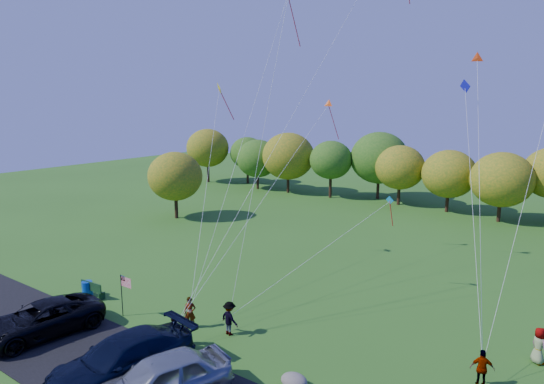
{
  "coord_description": "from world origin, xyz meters",
  "views": [
    {
      "loc": [
        15.03,
        -15.99,
        12.03
      ],
      "look_at": [
        -0.94,
        6.0,
        6.92
      ],
      "focal_mm": 32.0,
      "sensor_mm": 36.0,
      "label": 1
    }
  ],
  "objects": [
    {
      "name": "minivan_navy",
      "position": [
        -1.55,
        -4.26,
        1.02
      ],
      "size": [
        3.73,
        6.99,
        1.93
      ],
      "primitive_type": "imported",
      "rotation": [
        0.0,
        0.0,
        -0.16
      ],
      "color": "black",
      "rests_on": "asphalt_lane"
    },
    {
      "name": "flyer_e",
      "position": [
        12.86,
        8.08,
        0.87
      ],
      "size": [
        1.0,
        0.99,
        1.74
      ],
      "primitive_type": "imported",
      "rotation": [
        0.0,
        0.0,
        2.39
      ],
      "color": "#4C4C59",
      "rests_on": "ground"
    },
    {
      "name": "trash_barrel",
      "position": [
        -11.14,
        0.37,
        0.48
      ],
      "size": [
        0.65,
        0.65,
        0.97
      ],
      "primitive_type": "cylinder",
      "color": "#0B3DA5",
      "rests_on": "ground"
    },
    {
      "name": "flyer_d",
      "position": [
        11.2,
        4.52,
        0.84
      ],
      "size": [
        1.07,
        0.73,
        1.68
      ],
      "primitive_type": "imported",
      "rotation": [
        0.0,
        0.0,
        3.51
      ],
      "color": "#4C4C59",
      "rests_on": "ground"
    },
    {
      "name": "minivan_dark",
      "position": [
        -8.39,
        -4.09,
        0.92
      ],
      "size": [
        3.65,
        6.49,
        1.71
      ],
      "primitive_type": "imported",
      "rotation": [
        0.0,
        0.0,
        -0.14
      ],
      "color": "black",
      "rests_on": "asphalt_lane"
    },
    {
      "name": "treeline",
      "position": [
        0.17,
        36.49,
        4.8
      ],
      "size": [
        76.01,
        27.6,
        8.32
      ],
      "color": "#3B2115",
      "rests_on": "ground"
    },
    {
      "name": "park_bench",
      "position": [
        -10.71,
        0.45,
        0.55
      ],
      "size": [
        1.86,
        0.51,
        1.03
      ],
      "rotation": [
        0.0,
        0.0,
        0.06
      ],
      "color": "#123218",
      "rests_on": "ground"
    },
    {
      "name": "flyer_c",
      "position": [
        -0.62,
        1.78,
        0.9
      ],
      "size": [
        1.25,
        0.84,
        1.8
      ],
      "primitive_type": "imported",
      "rotation": [
        0.0,
        0.0,
        2.98
      ],
      "color": "#4C4C59",
      "rests_on": "ground"
    },
    {
      "name": "flyer_b",
      "position": [
        -2.0,
        -0.8,
        0.76
      ],
      "size": [
        0.94,
        0.91,
        1.52
      ],
      "primitive_type": "imported",
      "rotation": [
        0.0,
        0.0,
        -0.66
      ],
      "color": "#4C4C59",
      "rests_on": "ground"
    },
    {
      "name": "ground",
      "position": [
        0.0,
        0.0,
        0.0
      ],
      "size": [
        140.0,
        140.0,
        0.0
      ],
      "primitive_type": "plane",
      "color": "#2D611B",
      "rests_on": "ground"
    },
    {
      "name": "flyer_a",
      "position": [
        -2.81,
        1.08,
        0.87
      ],
      "size": [
        0.75,
        0.73,
        1.74
      ],
      "primitive_type": "imported",
      "rotation": [
        0.0,
        0.0,
        0.7
      ],
      "color": "#4C4C59",
      "rests_on": "ground"
    },
    {
      "name": "minivan_silver",
      "position": [
        1.06,
        -4.38,
        1.06
      ],
      "size": [
        4.18,
        6.3,
        1.99
      ],
      "primitive_type": "imported",
      "rotation": [
        0.0,
        0.0,
        -0.34
      ],
      "color": "#9BA0A5",
      "rests_on": "asphalt_lane"
    },
    {
      "name": "boulder_near",
      "position": [
        4.76,
        -0.24,
        0.3
      ],
      "size": [
        1.21,
        0.95,
        0.61
      ],
      "primitive_type": "ellipsoid",
      "color": "gray",
      "rests_on": "ground"
    },
    {
      "name": "flag_assembly",
      "position": [
        -6.74,
        -0.11,
        1.84
      ],
      "size": [
        0.91,
        0.59,
        2.46
      ],
      "color": "black",
      "rests_on": "ground"
    }
  ]
}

